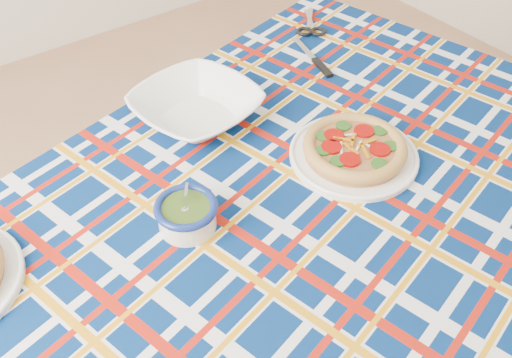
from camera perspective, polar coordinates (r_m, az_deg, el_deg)
floor at (r=2.04m, az=1.51°, el=-10.86°), size 4.00×4.00×0.00m
dining_table at (r=1.28m, az=2.95°, el=-4.46°), size 1.85×1.39×0.78m
tablecloth at (r=1.27m, az=2.99°, el=-3.68°), size 1.89×1.43×0.11m
main_focaccia_plate at (r=1.32m, az=9.83°, el=3.09°), size 0.39×0.39×0.06m
pesto_bowl at (r=1.15m, az=-6.96°, el=-3.39°), size 0.17×0.17×0.08m
serving_bowl at (r=1.42m, az=-5.99°, el=7.14°), size 0.34×0.34×0.07m
table_knife at (r=1.71m, az=4.96°, el=12.81°), size 0.08×0.24×0.01m
kitchen_scissors at (r=1.86m, az=5.39°, el=15.66°), size 0.20×0.22×0.02m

